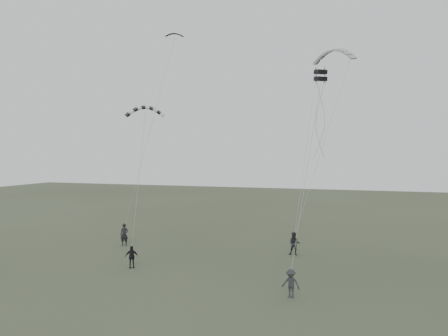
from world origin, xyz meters
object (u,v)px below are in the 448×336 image
(kite_striped, at_px, (145,107))
(kite_box, at_px, (320,75))
(flyer_right, at_px, (294,244))
(kite_dark_small, at_px, (174,34))
(kite_pale_large, at_px, (334,50))
(flyer_center, at_px, (131,257))
(flyer_left, at_px, (124,235))
(flyer_far, at_px, (291,283))

(kite_striped, xyz_separation_m, kite_box, (13.28, -1.32, 1.47))
(flyer_right, xyz_separation_m, kite_dark_small, (-11.04, 2.18, 17.50))
(kite_dark_small, xyz_separation_m, kite_box, (13.40, -6.92, -5.55))
(kite_pale_large, bearing_deg, flyer_center, -107.99)
(flyer_left, height_order, kite_striped, kite_striped)
(flyer_center, xyz_separation_m, flyer_far, (11.40, -2.74, 0.02))
(flyer_right, height_order, kite_dark_small, kite_dark_small)
(flyer_left, distance_m, flyer_right, 14.30)
(flyer_far, bearing_deg, kite_pale_large, 97.71)
(flyer_right, relative_size, flyer_far, 1.13)
(flyer_center, xyz_separation_m, kite_striped, (-0.91, 3.78, 10.60))
(flyer_right, xyz_separation_m, kite_striped, (-10.92, -3.42, 10.47))
(flyer_left, relative_size, flyer_right, 1.06)
(flyer_center, xyz_separation_m, kite_pale_large, (12.26, 14.99, 16.46))
(kite_pale_large, height_order, kite_box, kite_pale_large)
(kite_dark_small, bearing_deg, flyer_left, -155.39)
(kite_pale_large, xyz_separation_m, kite_striped, (-13.18, -11.21, -5.86))
(flyer_left, xyz_separation_m, kite_box, (16.62, -3.67, 11.90))
(flyer_far, distance_m, kite_box, 13.16)
(flyer_left, bearing_deg, kite_pale_large, 13.46)
(kite_striped, bearing_deg, flyer_left, 113.54)
(kite_dark_small, distance_m, kite_striped, 8.98)
(flyer_left, height_order, kite_box, kite_box)
(kite_box, bearing_deg, flyer_left, 131.81)
(flyer_far, bearing_deg, flyer_left, 160.97)
(flyer_left, xyz_separation_m, flyer_right, (14.26, 1.07, -0.05))
(flyer_far, height_order, kite_pale_large, kite_pale_large)
(flyer_left, xyz_separation_m, flyer_far, (15.65, -8.87, -0.15))
(kite_pale_large, relative_size, kite_box, 5.59)
(flyer_left, relative_size, flyer_center, 1.23)
(kite_pale_large, relative_size, kite_striped, 1.36)
(flyer_left, relative_size, kite_striped, 0.64)
(kite_pale_large, bearing_deg, kite_box, -68.21)
(flyer_center, bearing_deg, flyer_far, -43.24)
(flyer_right, xyz_separation_m, kite_box, (2.36, -4.74, 11.95))
(flyer_right, relative_size, kite_pale_large, 0.44)
(flyer_right, height_order, kite_box, kite_box)
(flyer_center, distance_m, kite_striped, 11.29)
(kite_dark_small, relative_size, kite_striped, 0.54)
(flyer_right, height_order, flyer_center, flyer_right)
(kite_pale_large, height_order, kite_striped, kite_pale_large)
(flyer_far, bearing_deg, flyer_center, 176.98)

